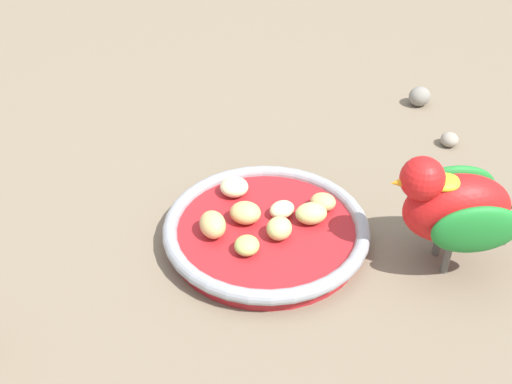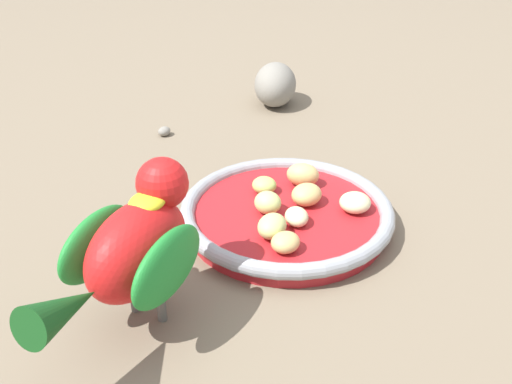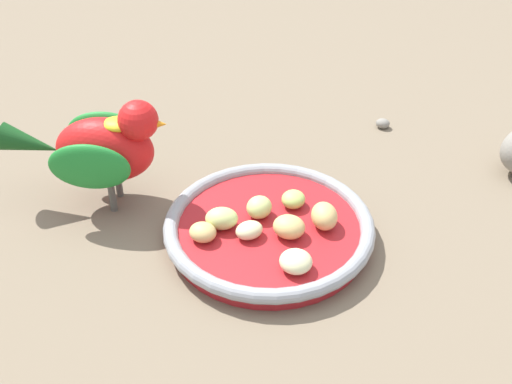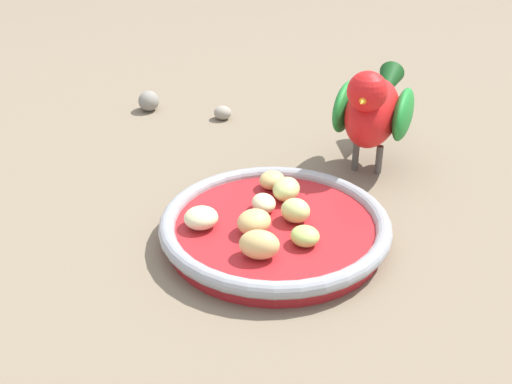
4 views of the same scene
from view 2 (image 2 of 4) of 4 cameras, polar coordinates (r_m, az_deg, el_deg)
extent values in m
plane|color=#756651|center=(0.63, 5.78, -2.31)|extent=(4.00, 4.00, 0.00)
cylinder|color=#AD1E23|center=(0.60, 2.97, -2.54)|extent=(0.20, 0.20, 0.02)
torus|color=#93969B|center=(0.60, 2.99, -1.78)|extent=(0.22, 0.22, 0.02)
ellipsoid|color=tan|center=(0.60, 4.93, -0.24)|extent=(0.04, 0.04, 0.02)
ellipsoid|color=#C6D17A|center=(0.59, 1.15, -1.03)|extent=(0.04, 0.04, 0.02)
ellipsoid|color=#C6D17A|center=(0.55, 1.57, -3.32)|extent=(0.03, 0.03, 0.02)
ellipsoid|color=tan|center=(0.64, 4.57, 1.68)|extent=(0.04, 0.03, 0.03)
ellipsoid|color=beige|center=(0.60, 9.58, -1.01)|extent=(0.04, 0.04, 0.02)
ellipsoid|color=#B2CC66|center=(0.62, 0.78, 0.62)|extent=(0.03, 0.03, 0.02)
ellipsoid|color=beige|center=(0.57, 3.96, -2.40)|extent=(0.03, 0.04, 0.02)
ellipsoid|color=tan|center=(0.53, 2.87, -4.90)|extent=(0.04, 0.04, 0.02)
cylinder|color=#59544C|center=(0.50, -11.74, -9.69)|extent=(0.01, 0.01, 0.03)
cylinder|color=#59544C|center=(0.49, -9.18, -10.65)|extent=(0.01, 0.01, 0.03)
ellipsoid|color=red|center=(0.46, -11.42, -5.46)|extent=(0.07, 0.11, 0.07)
ellipsoid|color=#1E7F2D|center=(0.48, -15.14, -4.86)|extent=(0.03, 0.09, 0.05)
ellipsoid|color=#1E7F2D|center=(0.44, -8.57, -7.11)|extent=(0.03, 0.09, 0.05)
cone|color=#144719|center=(0.41, -18.11, -10.74)|extent=(0.04, 0.07, 0.05)
sphere|color=red|center=(0.47, -9.08, 0.84)|extent=(0.05, 0.05, 0.04)
cone|color=orange|center=(0.48, -7.73, 1.56)|extent=(0.02, 0.02, 0.02)
ellipsoid|color=yellow|center=(0.46, -10.49, -0.92)|extent=(0.03, 0.04, 0.01)
ellipsoid|color=gray|center=(0.89, 1.88, 10.37)|extent=(0.08, 0.10, 0.06)
ellipsoid|color=gray|center=(0.81, -8.88, 5.84)|extent=(0.02, 0.02, 0.01)
camera|label=1|loc=(0.89, -33.42, 33.88)|focal=45.31mm
camera|label=3|loc=(0.62, 70.07, 24.98)|focal=47.99mm
camera|label=4|loc=(1.02, 6.02, 30.14)|focal=45.05mm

